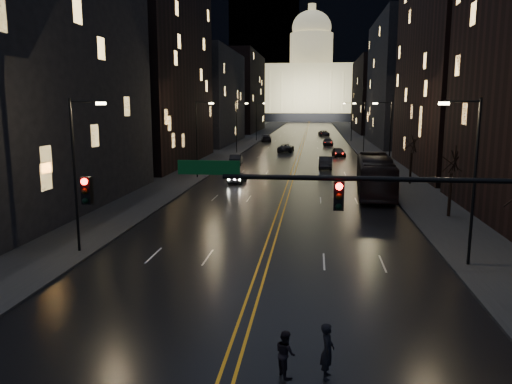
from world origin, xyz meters
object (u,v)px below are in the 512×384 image
(pedestrian_a, at_px, (327,351))
(receding_car_a, at_px, (326,163))
(bus, at_px, (375,175))
(oncoming_car_a, at_px, (237,177))
(oncoming_car_b, at_px, (236,159))
(pedestrian_b, at_px, (285,353))
(traffic_signal, at_px, (411,212))

(pedestrian_a, bearing_deg, receding_car_a, 3.67)
(bus, relative_size, oncoming_car_a, 3.46)
(oncoming_car_b, bearing_deg, pedestrian_a, 96.97)
(bus, bearing_deg, oncoming_car_b, 131.27)
(oncoming_car_a, distance_m, pedestrian_b, 39.63)
(oncoming_car_a, height_order, receding_car_a, receding_car_a)
(traffic_signal, distance_m, oncoming_car_a, 38.95)
(pedestrian_a, xyz_separation_m, pedestrian_b, (-1.34, 0.00, -0.16))
(traffic_signal, bearing_deg, bus, 85.30)
(pedestrian_b, bearing_deg, pedestrian_a, -120.41)
(oncoming_car_b, bearing_deg, oncoming_car_a, 94.44)
(traffic_signal, height_order, oncoming_car_a, traffic_signal)
(pedestrian_a, bearing_deg, oncoming_car_a, 17.71)
(pedestrian_a, bearing_deg, traffic_signal, -49.02)
(traffic_signal, relative_size, pedestrian_a, 9.35)
(bus, bearing_deg, traffic_signal, -91.21)
(pedestrian_b, bearing_deg, bus, -41.64)
(traffic_signal, xyz_separation_m, receding_car_a, (-1.74, 50.52, -4.27))
(oncoming_car_b, bearing_deg, pedestrian_b, 95.64)
(bus, height_order, oncoming_car_b, bus)
(bus, bearing_deg, pedestrian_a, -95.52)
(receding_car_a, relative_size, pedestrian_b, 3.29)
(oncoming_car_b, distance_m, receding_car_a, 13.00)
(oncoming_car_a, bearing_deg, receding_car_a, -121.58)
(pedestrian_b, bearing_deg, traffic_signal, -94.24)
(oncoming_car_b, relative_size, receding_car_a, 0.93)
(oncoming_car_a, height_order, oncoming_car_b, oncoming_car_b)
(traffic_signal, bearing_deg, receding_car_a, 91.97)
(receding_car_a, height_order, pedestrian_a, pedestrian_a)
(oncoming_car_a, bearing_deg, bus, 163.87)
(oncoming_car_a, bearing_deg, pedestrian_a, 107.49)
(traffic_signal, relative_size, bus, 1.28)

